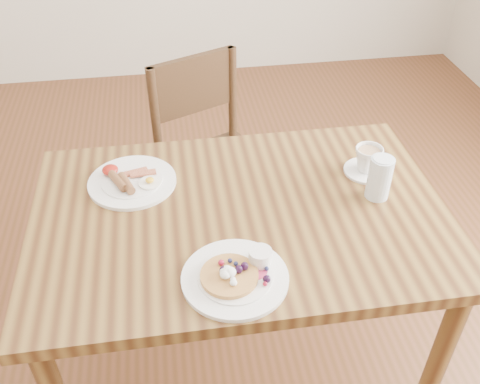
{
  "coord_description": "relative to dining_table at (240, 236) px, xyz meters",
  "views": [
    {
      "loc": [
        -0.18,
        -1.16,
        1.75
      ],
      "look_at": [
        0.0,
        0.0,
        0.82
      ],
      "focal_mm": 40.0,
      "sensor_mm": 36.0,
      "label": 1
    }
  ],
  "objects": [
    {
      "name": "water_glass",
      "position": [
        0.41,
        0.01,
        0.17
      ],
      "size": [
        0.07,
        0.07,
        0.13
      ],
      "primitive_type": "cylinder",
      "color": "silver",
      "rests_on": "dining_table"
    },
    {
      "name": "ground",
      "position": [
        0.0,
        0.0,
        -0.65
      ],
      "size": [
        5.0,
        5.0,
        0.0
      ],
      "primitive_type": "plane",
      "color": "#573318",
      "rests_on": "ground"
    },
    {
      "name": "breakfast_plate",
      "position": [
        -0.31,
        0.18,
        0.11
      ],
      "size": [
        0.27,
        0.27,
        0.04
      ],
      "color": "white",
      "rests_on": "dining_table"
    },
    {
      "name": "pancake_plate",
      "position": [
        -0.05,
        -0.26,
        0.11
      ],
      "size": [
        0.27,
        0.27,
        0.06
      ],
      "color": "white",
      "rests_on": "dining_table"
    },
    {
      "name": "dining_table",
      "position": [
        0.0,
        0.0,
        0.0
      ],
      "size": [
        1.2,
        0.8,
        0.75
      ],
      "color": "brown",
      "rests_on": "ground"
    },
    {
      "name": "chair_far",
      "position": [
        -0.02,
        0.66,
        -0.16
      ],
      "size": [
        0.55,
        0.55,
        0.88
      ],
      "rotation": [
        0.0,
        0.0,
        3.56
      ],
      "color": "#3D2416",
      "rests_on": "ground"
    },
    {
      "name": "teacup_saucer",
      "position": [
        0.42,
        0.13,
        0.14
      ],
      "size": [
        0.14,
        0.14,
        0.09
      ],
      "color": "white",
      "rests_on": "dining_table"
    }
  ]
}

